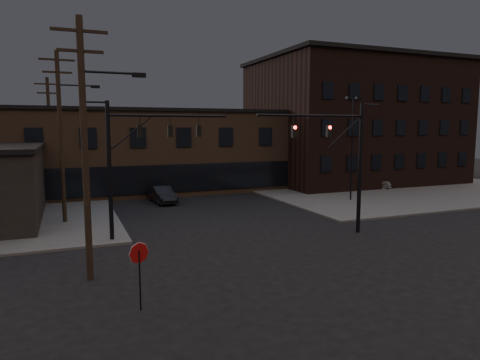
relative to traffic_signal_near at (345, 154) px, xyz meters
name	(u,v)px	position (x,y,z in m)	size (l,w,h in m)	color
ground	(305,266)	(-5.36, -4.50, -4.93)	(140.00, 140.00, 0.00)	black
sidewalk_ne	(373,184)	(16.64, 17.50, -4.86)	(30.00, 30.00, 0.15)	#474744
building_row	(170,151)	(-5.36, 23.50, -0.93)	(40.00, 12.00, 8.00)	brown
building_right	(353,123)	(16.64, 21.50, 2.07)	(22.00, 16.00, 14.00)	black
traffic_signal_near	(345,154)	(0.00, 0.00, 0.00)	(7.12, 0.24, 8.00)	black
traffic_signal_far	(132,154)	(-12.07, 3.50, 0.08)	(7.12, 0.24, 8.00)	black
stop_sign	(139,260)	(-13.36, -6.49, -3.09)	(0.72, 0.33, 2.48)	black
utility_pole_near	(86,143)	(-14.79, -2.50, 0.94)	(3.70, 0.28, 11.00)	black
utility_pole_mid	(62,133)	(-15.79, 9.50, 1.19)	(3.70, 0.28, 11.50)	black
utility_pole_far	(50,135)	(-16.86, 21.50, 0.85)	(2.20, 0.28, 11.00)	black
lot_light_a	(352,139)	(7.64, 9.50, 0.58)	(1.50, 0.28, 9.14)	black
lot_light_b	(370,137)	(13.64, 14.50, 0.58)	(1.50, 0.28, 9.14)	black
parked_car_lot_a	(304,181)	(7.80, 17.76, -4.11)	(1.58, 3.92, 1.34)	black
parked_car_lot_b	(367,181)	(13.78, 14.96, -4.06)	(2.02, 4.98, 1.44)	#A4A4A6
car_crossing	(162,194)	(-8.02, 15.08, -4.20)	(1.54, 4.42, 1.46)	black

